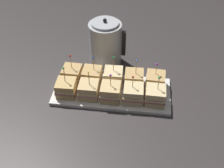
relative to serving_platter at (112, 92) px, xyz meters
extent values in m
plane|color=#383333|center=(0.00, 0.00, -0.01)|extent=(6.00, 6.00, 0.00)
cube|color=white|center=(0.00, 0.00, 0.00)|extent=(0.55, 0.24, 0.01)
cube|color=white|center=(0.00, 0.00, 0.01)|extent=(0.55, 0.24, 0.01)
cube|color=tan|center=(-0.21, -0.05, 0.02)|extent=(0.09, 0.09, 0.03)
cube|color=#B26B60|center=(-0.21, -0.05, 0.04)|extent=(0.09, 0.09, 0.01)
cube|color=beige|center=(-0.21, -0.05, 0.05)|extent=(0.09, 0.09, 0.01)
cube|color=#E0B771|center=(-0.21, -0.05, 0.07)|extent=(0.09, 0.09, 0.03)
cylinder|color=tan|center=(-0.21, -0.04, 0.12)|extent=(0.00, 0.01, 0.09)
sphere|color=green|center=(-0.21, -0.04, 0.16)|extent=(0.01, 0.01, 0.01)
cube|color=#DBB77A|center=(-0.10, -0.05, 0.02)|extent=(0.09, 0.09, 0.03)
cube|color=tan|center=(-0.10, -0.05, 0.04)|extent=(0.09, 0.09, 0.01)
cube|color=beige|center=(-0.10, -0.05, 0.05)|extent=(0.09, 0.09, 0.01)
cube|color=#E8C281|center=(-0.10, -0.05, 0.07)|extent=(0.09, 0.09, 0.03)
cylinder|color=tan|center=(-0.10, -0.05, 0.11)|extent=(0.00, 0.01, 0.08)
sphere|color=yellow|center=(-0.10, -0.05, 0.15)|extent=(0.01, 0.01, 0.01)
cube|color=#DBB77A|center=(0.00, -0.05, 0.02)|extent=(0.09, 0.09, 0.03)
cube|color=tan|center=(0.00, -0.05, 0.04)|extent=(0.09, 0.09, 0.01)
cube|color=beige|center=(0.00, -0.05, 0.05)|extent=(0.09, 0.09, 0.01)
cylinder|color=red|center=(0.00, -0.07, 0.06)|extent=(0.05, 0.05, 0.00)
cube|color=#E8C281|center=(0.00, -0.05, 0.07)|extent=(0.09, 0.09, 0.03)
cylinder|color=tan|center=(0.00, -0.05, 0.11)|extent=(0.00, 0.00, 0.07)
sphere|color=purple|center=(0.00, -0.05, 0.15)|extent=(0.01, 0.01, 0.01)
cube|color=beige|center=(0.10, -0.05, 0.02)|extent=(0.09, 0.09, 0.03)
cube|color=tan|center=(0.10, -0.05, 0.04)|extent=(0.09, 0.09, 0.01)
cube|color=beige|center=(0.10, -0.05, 0.05)|extent=(0.09, 0.09, 0.01)
cylinder|color=red|center=(0.10, -0.07, 0.06)|extent=(0.05, 0.05, 0.00)
cube|color=beige|center=(0.10, -0.05, 0.07)|extent=(0.09, 0.09, 0.03)
cylinder|color=tan|center=(0.10, -0.05, 0.11)|extent=(0.00, 0.01, 0.07)
sphere|color=red|center=(0.10, -0.05, 0.15)|extent=(0.01, 0.01, 0.01)
cube|color=beige|center=(0.20, -0.05, 0.02)|extent=(0.09, 0.09, 0.03)
cube|color=#B26B60|center=(0.20, -0.05, 0.04)|extent=(0.09, 0.09, 0.01)
cube|color=beige|center=(0.20, -0.05, 0.05)|extent=(0.09, 0.09, 0.01)
cylinder|color=red|center=(0.20, -0.07, 0.06)|extent=(0.06, 0.06, 0.00)
cube|color=beige|center=(0.20, -0.05, 0.07)|extent=(0.09, 0.09, 0.03)
cylinder|color=tan|center=(0.21, -0.05, 0.12)|extent=(0.00, 0.00, 0.07)
sphere|color=green|center=(0.21, -0.05, 0.15)|extent=(0.01, 0.01, 0.01)
cube|color=tan|center=(-0.20, 0.05, 0.02)|extent=(0.09, 0.09, 0.03)
cube|color=#B26B60|center=(-0.20, 0.05, 0.04)|extent=(0.10, 0.10, 0.01)
cube|color=beige|center=(-0.20, 0.05, 0.05)|extent=(0.09, 0.09, 0.01)
cylinder|color=red|center=(-0.20, 0.03, 0.06)|extent=(0.06, 0.06, 0.00)
cube|color=tan|center=(-0.20, 0.05, 0.07)|extent=(0.09, 0.09, 0.03)
cylinder|color=tan|center=(-0.20, 0.05, 0.12)|extent=(0.00, 0.01, 0.08)
sphere|color=red|center=(-0.20, 0.05, 0.16)|extent=(0.01, 0.01, 0.01)
cube|color=tan|center=(-0.10, 0.05, 0.02)|extent=(0.09, 0.09, 0.03)
cube|color=tan|center=(-0.10, 0.05, 0.04)|extent=(0.10, 0.10, 0.01)
cube|color=beige|center=(-0.10, 0.05, 0.05)|extent=(0.09, 0.09, 0.01)
cylinder|color=red|center=(-0.10, 0.03, 0.06)|extent=(0.06, 0.06, 0.00)
cube|color=tan|center=(-0.10, 0.05, 0.07)|extent=(0.09, 0.09, 0.03)
cylinder|color=tan|center=(-0.10, 0.06, 0.12)|extent=(0.00, 0.01, 0.07)
sphere|color=blue|center=(-0.10, 0.06, 0.15)|extent=(0.01, 0.01, 0.01)
cube|color=beige|center=(0.00, 0.05, 0.02)|extent=(0.09, 0.09, 0.03)
cube|color=tan|center=(0.00, 0.05, 0.04)|extent=(0.09, 0.09, 0.01)
cube|color=beige|center=(0.00, 0.05, 0.05)|extent=(0.09, 0.09, 0.01)
cylinder|color=red|center=(0.00, 0.04, 0.06)|extent=(0.05, 0.05, 0.00)
cube|color=beige|center=(0.00, 0.05, 0.07)|extent=(0.09, 0.09, 0.03)
cylinder|color=tan|center=(0.00, 0.06, 0.12)|extent=(0.00, 0.01, 0.09)
sphere|color=green|center=(0.00, 0.06, 0.16)|extent=(0.01, 0.01, 0.01)
cube|color=tan|center=(0.10, 0.05, 0.02)|extent=(0.09, 0.09, 0.03)
cube|color=tan|center=(0.10, 0.05, 0.04)|extent=(0.09, 0.09, 0.01)
cube|color=beige|center=(0.10, 0.05, 0.05)|extent=(0.09, 0.09, 0.01)
cylinder|color=red|center=(0.10, 0.03, 0.06)|extent=(0.06, 0.06, 0.00)
cube|color=tan|center=(0.10, 0.05, 0.07)|extent=(0.09, 0.09, 0.03)
cylinder|color=tan|center=(0.11, 0.05, 0.12)|extent=(0.00, 0.00, 0.08)
sphere|color=blue|center=(0.11, 0.05, 0.16)|extent=(0.01, 0.01, 0.01)
cube|color=tan|center=(0.20, 0.05, 0.02)|extent=(0.09, 0.09, 0.03)
cube|color=#B26B60|center=(0.20, 0.05, 0.04)|extent=(0.10, 0.10, 0.01)
cube|color=beige|center=(0.20, 0.05, 0.05)|extent=(0.09, 0.09, 0.01)
cylinder|color=red|center=(0.20, 0.03, 0.06)|extent=(0.05, 0.05, 0.00)
cube|color=tan|center=(0.20, 0.05, 0.07)|extent=(0.09, 0.09, 0.03)
cylinder|color=tan|center=(0.20, 0.05, 0.11)|extent=(0.00, 0.01, 0.07)
sphere|color=purple|center=(0.20, 0.05, 0.14)|extent=(0.01, 0.01, 0.01)
cylinder|color=#B7BABF|center=(-0.07, 0.25, 0.11)|extent=(0.17, 0.17, 0.23)
cylinder|color=#B7BABF|center=(-0.07, 0.25, 0.23)|extent=(0.14, 0.14, 0.01)
sphere|color=black|center=(-0.07, 0.25, 0.24)|extent=(0.02, 0.02, 0.02)
cube|color=black|center=(0.03, 0.25, 0.12)|extent=(0.02, 0.02, 0.14)
camera|label=1|loc=(0.12, -0.98, 0.93)|focal=45.00mm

